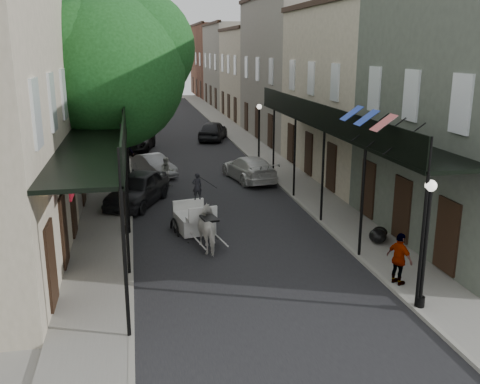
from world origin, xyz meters
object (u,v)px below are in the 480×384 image
pedestrian_walking (167,172)px  car_right_near (249,168)px  lamppost_right_near (425,243)px  horse (210,229)px  car_left_mid (154,165)px  pedestrian_sidewalk_left (125,151)px  car_right_far (213,131)px  pedestrian_sidewalk_right (399,259)px  lamppost_right_far (259,133)px  carriage (191,206)px  car_left_near (137,189)px  tree_far (122,68)px  tree_near (117,65)px  lamppost_left (124,186)px  car_left_far (135,142)px

pedestrian_walking → car_right_near: 4.63m
lamppost_right_near → horse: lamppost_right_near is taller
lamppost_right_near → car_left_mid: (-6.70, 18.18, -1.44)m
pedestrian_sidewalk_left → car_right_far: pedestrian_sidewalk_left is taller
pedestrian_walking → pedestrian_sidewalk_right: 15.33m
lamppost_right_far → lamppost_right_near: bearing=-90.0°
carriage → lamppost_right_far: bearing=54.2°
lamppost_right_far → car_left_near: bearing=-135.1°
tree_far → horse: size_ratio=4.71×
tree_near → car_left_near: (0.60, 0.14, -5.70)m
horse → car_right_far: bearing=-109.0°
lamppost_left → car_left_near: bearing=83.4°
carriage → lamppost_right_near: bearing=-66.3°
horse → carriage: size_ratio=0.71×
pedestrian_walking → lamppost_right_near: bearing=-77.8°
car_right_far → pedestrian_walking: bearing=90.6°
car_right_far → tree_far: bearing=46.0°
tree_far → car_right_far: tree_far is taller
carriage → car_right_near: size_ratio=0.55×
carriage → car_right_near: 8.75m
lamppost_right_far → car_left_far: (-7.70, 6.00, -1.34)m
tree_near → car_right_near: size_ratio=2.04×
lamppost_right_near → lamppost_left: size_ratio=1.00×
tree_near → pedestrian_sidewalk_right: size_ratio=5.81×
tree_near → lamppost_left: bearing=-88.7°
car_right_near → car_left_far: bearing=-68.1°
tree_near → car_left_near: 5.73m
lamppost_right_far → pedestrian_walking: lamppost_right_far is taller
car_left_mid → car_right_near: bearing=-47.1°
car_left_near → car_right_far: bearing=93.8°
lamppost_right_near → car_right_near: 16.13m
lamppost_right_far → car_right_far: bearing=98.8°
car_left_far → pedestrian_walking: bearing=-71.0°
tree_far → pedestrian_sidewalk_right: tree_far is taller
pedestrian_walking → car_right_near: size_ratio=0.34×
horse → car_left_mid: size_ratio=0.50×
lamppost_left → pedestrian_walking: lamppost_left is taller
lamppost_right_near → horse: (-5.15, 5.90, -1.28)m
car_left_near → car_right_near: (6.20, 3.68, -0.10)m
lamppost_left → car_right_far: (6.70, 21.74, -1.27)m
car_left_near → car_right_near: car_left_near is taller
lamppost_right_near → lamppost_right_far: (0.00, 20.00, 0.00)m
tree_far → lamppost_left: 18.57m
car_left_mid → car_right_far: car_right_far is taller
horse → car_right_near: size_ratio=0.39×
lamppost_left → pedestrian_sidewalk_left: size_ratio=2.06×
car_right_near → tree_near: bearing=19.5°
tree_near → lamppost_left: tree_near is taller
car_left_near → car_left_mid: size_ratio=1.26×
car_left_mid → car_right_near: size_ratio=0.78×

